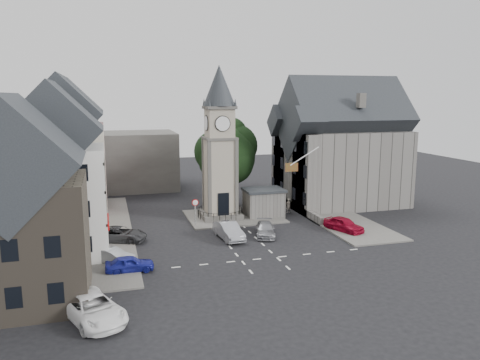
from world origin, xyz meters
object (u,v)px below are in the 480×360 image
object	(u,v)px
clock_tower	(220,144)
pedestrian	(288,206)
stone_shelter	(264,202)
car_east_red	(344,224)
car_west_blue	(130,264)

from	to	relation	value
clock_tower	pedestrian	bearing A→B (deg)	1.47
stone_shelter	car_east_red	size ratio (longest dim) A/B	1.02
car_east_red	clock_tower	bearing A→B (deg)	119.54
pedestrian	clock_tower	bearing A→B (deg)	-4.57
car_east_red	car_west_blue	bearing A→B (deg)	172.02
car_west_blue	car_east_red	distance (m)	21.31
car_west_blue	stone_shelter	bearing A→B (deg)	-48.90
clock_tower	pedestrian	world-z (taller)	clock_tower
car_east_red	stone_shelter	bearing A→B (deg)	103.81
clock_tower	pedestrian	xyz separation A→B (m)	(8.00, 0.21, -7.30)
car_west_blue	pedestrian	bearing A→B (deg)	-52.81
clock_tower	car_east_red	distance (m)	15.24
stone_shelter	car_east_red	world-z (taller)	stone_shelter
stone_shelter	pedestrian	bearing A→B (deg)	12.29
clock_tower	car_east_red	bearing A→B (deg)	-38.57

